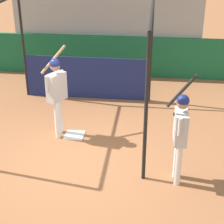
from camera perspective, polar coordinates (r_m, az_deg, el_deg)
name	(u,v)px	position (r m, az deg, el deg)	size (l,w,h in m)	color
ground_plane	(73,164)	(7.72, -6.04, -7.93)	(60.00, 60.00, 0.00)	#935B38
outfield_wall	(106,56)	(12.18, -0.88, 8.55)	(24.00, 0.12, 1.30)	#196038
bleacher_section	(111,27)	(13.22, -0.17, 12.80)	(5.95, 2.40, 2.58)	#9E9E99
batting_cage	(81,64)	(9.59, -4.72, 7.28)	(3.55, 3.76, 2.85)	black
home_plate	(74,135)	(8.73, -5.74, -3.52)	(0.44, 0.44, 0.02)	white
player_batter	(57,90)	(8.34, -8.44, 3.38)	(0.58, 0.94, 1.96)	white
player_waiting	(180,130)	(6.79, 10.36, -2.74)	(0.53, 0.80, 2.05)	white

